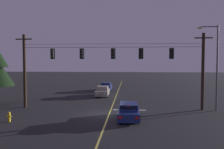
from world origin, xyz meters
The scene contains 14 objects.
ground_plane centered at (0.00, 0.00, 0.00)m, with size 180.00×180.00×0.00m, color black.
lane_centre_stripe centered at (0.00, 8.63, 0.00)m, with size 0.14×60.00×0.01m, color #D1C64C.
stop_bar_paint centered at (1.90, 2.03, 0.00)m, with size 3.40×0.36×0.01m, color silver.
signal_span_assembly centered at (0.00, 2.63, 4.08)m, with size 20.49×0.32×7.84m.
traffic_light_leftmost centered at (-6.29, 2.61, 5.78)m, with size 0.48×0.41×1.22m.
traffic_light_left_inner centered at (-3.13, 2.61, 5.78)m, with size 0.48×0.41×1.22m.
traffic_light_centre centered at (0.18, 2.61, 5.78)m, with size 0.48×0.41×1.22m.
traffic_light_right_inner centered at (3.08, 2.61, 5.78)m, with size 0.48×0.41×1.22m.
traffic_light_rightmost centered at (6.21, 2.61, 5.78)m, with size 0.48×0.41×1.22m.
car_waiting_near_lane centered at (1.84, -1.78, 0.65)m, with size 1.80×4.33×1.39m.
car_oncoming_lead centered at (-1.97, 11.84, 0.65)m, with size 1.80×4.42×1.39m.
car_oncoming_trailing centered at (-2.08, 18.05, 0.65)m, with size 1.80×4.42×1.39m.
street_lamp_corner centered at (10.34, 2.34, 5.09)m, with size 2.11×0.30×8.53m.
fire_hydrant centered at (-7.95, -3.50, 0.44)m, with size 0.44×0.22×0.84m.
Camera 1 is at (1.89, -22.12, 4.95)m, focal length 38.16 mm.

